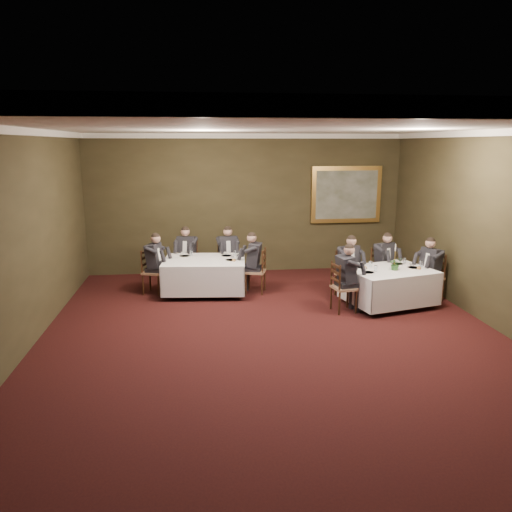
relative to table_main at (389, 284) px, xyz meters
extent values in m
plane|color=black|center=(-2.60, -1.80, -0.45)|extent=(10.00, 10.00, 0.00)
cube|color=silver|center=(-2.60, -1.80, 3.05)|extent=(8.00, 10.00, 0.10)
cube|color=#302A18|center=(-2.60, 3.20, 1.30)|extent=(8.00, 0.10, 3.50)
cube|color=#302A18|center=(-2.60, -6.80, 1.30)|extent=(8.00, 0.10, 3.50)
cube|color=#302A18|center=(-6.60, -1.80, 1.30)|extent=(0.10, 10.00, 3.50)
cube|color=white|center=(-2.60, 3.15, 2.99)|extent=(8.00, 0.10, 0.12)
cube|color=white|center=(-2.60, -6.75, 2.99)|extent=(8.00, 0.10, 0.12)
cube|color=white|center=(-6.55, -1.80, 2.99)|extent=(0.10, 10.00, 0.12)
cube|color=black|center=(0.00, 0.00, 0.28)|extent=(1.84, 1.55, 0.04)
cube|color=white|center=(0.00, 0.00, 0.31)|extent=(1.91, 1.62, 0.02)
cube|color=white|center=(0.00, 0.00, -0.02)|extent=(1.94, 1.65, 0.65)
cube|color=black|center=(-3.72, 1.34, 0.28)|extent=(1.82, 1.44, 0.04)
cube|color=white|center=(-3.72, 1.34, 0.31)|extent=(1.89, 1.50, 0.02)
cube|color=white|center=(-3.72, 1.34, -0.02)|extent=(1.91, 1.52, 0.65)
cube|color=#946C4B|center=(-0.64, 0.72, 0.04)|extent=(0.55, 0.53, 0.05)
cube|color=black|center=(-0.70, 0.90, 0.28)|extent=(0.37, 0.14, 0.54)
cube|color=black|center=(-0.64, 0.72, 0.41)|extent=(0.49, 0.42, 0.55)
sphere|color=tan|center=(-0.64, 0.72, 0.79)|extent=(0.26, 0.26, 0.21)
cube|color=#946C4B|center=(0.23, 0.93, 0.04)|extent=(0.58, 0.57, 0.05)
cube|color=black|center=(0.15, 1.11, 0.28)|extent=(0.36, 0.19, 0.54)
cube|color=black|center=(0.23, 0.93, 0.41)|extent=(0.51, 0.46, 0.55)
sphere|color=tan|center=(0.23, 0.93, 0.79)|extent=(0.28, 0.28, 0.21)
cube|color=#946C4B|center=(-1.02, -0.25, 0.04)|extent=(0.48, 0.50, 0.05)
cube|color=black|center=(-1.21, -0.28, 0.28)|extent=(0.09, 0.38, 0.54)
cube|color=black|center=(-1.02, -0.25, 0.41)|extent=(0.37, 0.46, 0.55)
sphere|color=tan|center=(-1.02, -0.25, 0.79)|extent=(0.24, 0.24, 0.21)
cube|color=#946C4B|center=(1.02, 0.25, 0.04)|extent=(0.55, 0.56, 0.05)
cube|color=black|center=(1.20, 0.32, 0.28)|extent=(0.17, 0.37, 0.54)
cube|color=black|center=(1.02, 0.25, 0.41)|extent=(0.44, 0.50, 0.55)
sphere|color=tan|center=(1.02, 0.25, 0.79)|extent=(0.27, 0.27, 0.21)
cube|color=#946C4B|center=(-4.11, 2.29, 0.04)|extent=(0.55, 0.53, 0.05)
cube|color=black|center=(-4.05, 2.47, 0.28)|extent=(0.37, 0.15, 0.54)
cube|color=black|center=(-4.11, 2.29, 0.41)|extent=(0.49, 0.42, 0.55)
sphere|color=tan|center=(-4.11, 2.29, 0.79)|extent=(0.26, 0.26, 0.21)
cube|color=#946C4B|center=(-3.15, 2.20, 0.04)|extent=(0.49, 0.47, 0.05)
cube|color=black|center=(-3.18, 2.39, 0.28)|extent=(0.38, 0.08, 0.54)
cube|color=black|center=(-3.15, 2.20, 0.41)|extent=(0.45, 0.36, 0.55)
sphere|color=tan|center=(-3.15, 2.20, 0.79)|extent=(0.23, 0.23, 0.21)
cube|color=#946C4B|center=(-2.60, 1.23, 0.04)|extent=(0.53, 0.54, 0.05)
cube|color=black|center=(-2.42, 1.18, 0.28)|extent=(0.14, 0.37, 0.54)
cube|color=black|center=(-2.60, 1.23, 0.41)|extent=(0.42, 0.49, 0.55)
sphere|color=tan|center=(-2.60, 1.23, 0.79)|extent=(0.26, 0.26, 0.21)
cube|color=#946C4B|center=(-4.83, 1.44, 0.04)|extent=(0.54, 0.55, 0.05)
cube|color=black|center=(-5.01, 1.50, 0.28)|extent=(0.15, 0.37, 0.54)
cube|color=black|center=(-4.83, 1.44, 0.41)|extent=(0.43, 0.50, 0.55)
sphere|color=tan|center=(-4.83, 1.44, 0.79)|extent=(0.27, 0.27, 0.21)
imported|color=#2D5926|center=(0.08, -0.07, 0.45)|extent=(0.26, 0.23, 0.28)
cylinder|color=gold|center=(0.15, 0.12, 0.33)|extent=(0.07, 0.07, 0.02)
cylinder|color=gold|center=(0.15, 0.12, 0.51)|extent=(0.02, 0.02, 0.34)
cylinder|color=white|center=(0.15, 0.12, 0.75)|extent=(0.02, 0.02, 0.15)
cylinder|color=white|center=(-0.52, 0.23, 0.32)|extent=(0.25, 0.25, 0.01)
cylinder|color=white|center=(-0.52, 0.38, 0.35)|extent=(0.08, 0.08, 0.05)
cylinder|color=white|center=(-0.35, 0.23, 0.39)|extent=(0.06, 0.06, 0.14)
cylinder|color=white|center=(-4.16, 1.76, 0.32)|extent=(0.25, 0.25, 0.01)
cylinder|color=white|center=(-4.16, 1.91, 0.35)|extent=(0.08, 0.08, 0.05)
cylinder|color=white|center=(-3.99, 1.76, 0.39)|extent=(0.06, 0.06, 0.14)
cube|color=gold|center=(0.00, 3.14, 1.52)|extent=(1.83, 0.08, 1.46)
cube|color=#44472F|center=(0.00, 3.10, 1.52)|extent=(1.61, 0.01, 1.24)
camera|label=1|loc=(-3.88, -9.40, 2.80)|focal=35.00mm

